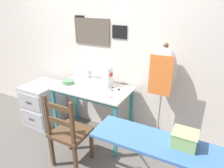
% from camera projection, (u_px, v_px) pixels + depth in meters
% --- Properties ---
extents(ground_plane, '(14.00, 14.00, 0.00)m').
position_uv_depth(ground_plane, '(83.00, 147.00, 2.70)').
color(ground_plane, '#5B5651').
extents(wall_back, '(10.00, 0.07, 2.55)m').
position_uv_depth(wall_back, '(104.00, 45.00, 2.72)').
color(wall_back, silver).
rests_on(wall_back, ground_plane).
extents(sewing_table, '(1.03, 0.56, 0.77)m').
position_uv_depth(sewing_table, '(92.00, 95.00, 2.67)').
color(sewing_table, silver).
rests_on(sewing_table, ground_plane).
extents(sewing_machine, '(0.38, 0.17, 0.29)m').
position_uv_depth(sewing_machine, '(100.00, 76.00, 2.68)').
color(sewing_machine, white).
rests_on(sewing_machine, sewing_table).
extents(fabric_bowl, '(0.17, 0.17, 0.05)m').
position_uv_depth(fabric_bowl, '(68.00, 82.00, 2.75)').
color(fabric_bowl, '#56895B').
rests_on(fabric_bowl, sewing_table).
extents(scissors, '(0.15, 0.05, 0.01)m').
position_uv_depth(scissors, '(114.00, 98.00, 2.34)').
color(scissors, silver).
rests_on(scissors, sewing_table).
extents(thread_spool_near_machine, '(0.03, 0.03, 0.03)m').
position_uv_depth(thread_spool_near_machine, '(112.00, 87.00, 2.61)').
color(thread_spool_near_machine, black).
rests_on(thread_spool_near_machine, sewing_table).
extents(thread_spool_mid_table, '(0.04, 0.04, 0.03)m').
position_uv_depth(thread_spool_mid_table, '(112.00, 90.00, 2.51)').
color(thread_spool_mid_table, purple).
rests_on(thread_spool_mid_table, sewing_table).
extents(thread_spool_far_edge, '(0.04, 0.04, 0.03)m').
position_uv_depth(thread_spool_far_edge, '(119.00, 89.00, 2.55)').
color(thread_spool_far_edge, black).
rests_on(thread_spool_far_edge, sewing_table).
extents(wooden_chair, '(0.40, 0.38, 0.93)m').
position_uv_depth(wooden_chair, '(69.00, 133.00, 2.27)').
color(wooden_chair, '#513823').
rests_on(wooden_chair, ground_plane).
extents(filing_cabinet, '(0.46, 0.55, 0.65)m').
position_uv_depth(filing_cabinet, '(44.00, 103.00, 3.17)').
color(filing_cabinet, '#B7B7BC').
rests_on(filing_cabinet, ground_plane).
extents(dress_form, '(0.32, 0.32, 1.41)m').
position_uv_depth(dress_form, '(162.00, 78.00, 2.32)').
color(dress_form, '#846647').
rests_on(dress_form, ground_plane).
extents(ironing_board, '(1.19, 0.32, 0.85)m').
position_uv_depth(ironing_board, '(168.00, 150.00, 1.49)').
color(ironing_board, '#3D6BAD').
rests_on(ironing_board, ground_plane).
extents(storage_box, '(0.18, 0.16, 0.12)m').
position_uv_depth(storage_box, '(185.00, 139.00, 1.44)').
color(storage_box, '#8EB266').
rests_on(storage_box, ironing_board).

